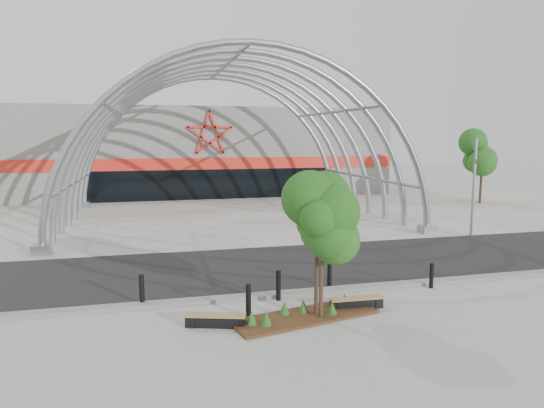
# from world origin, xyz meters

# --- Properties ---
(ground) EXTENTS (140.00, 140.00, 0.00)m
(ground) POSITION_xyz_m (0.00, 0.00, 0.00)
(ground) COLOR #999993
(ground) RESTS_ON ground
(road) EXTENTS (140.00, 7.00, 0.02)m
(road) POSITION_xyz_m (0.00, 3.50, 0.01)
(road) COLOR black
(road) RESTS_ON ground
(forecourt) EXTENTS (60.00, 17.00, 0.04)m
(forecourt) POSITION_xyz_m (0.00, 15.50, 0.02)
(forecourt) COLOR #A8A197
(forecourt) RESTS_ON ground
(kerb) EXTENTS (60.00, 0.50, 0.12)m
(kerb) POSITION_xyz_m (0.00, -0.25, 0.06)
(kerb) COLOR slate
(kerb) RESTS_ON ground
(arena_building) EXTENTS (34.00, 15.24, 8.00)m
(arena_building) POSITION_xyz_m (0.00, 33.45, 3.99)
(arena_building) COLOR slate
(arena_building) RESTS_ON ground
(vault_canopy) EXTENTS (20.80, 15.80, 20.36)m
(vault_canopy) POSITION_xyz_m (0.00, 15.50, 0.02)
(vault_canopy) COLOR gray
(vault_canopy) RESTS_ON ground
(planting_bed) EXTENTS (4.76, 2.39, 0.48)m
(planting_bed) POSITION_xyz_m (-0.63, -2.40, 0.12)
(planting_bed) COLOR #392110
(planting_bed) RESTS_ON ground
(signal_pole) EXTENTS (0.15, 0.75, 5.38)m
(signal_pole) POSITION_xyz_m (12.06, 6.92, 2.81)
(signal_pole) COLOR gray
(signal_pole) RESTS_ON ground
(street_tree_0) EXTENTS (1.75, 1.75, 3.98)m
(street_tree_0) POSITION_xyz_m (-0.16, -2.66, 2.86)
(street_tree_0) COLOR black
(street_tree_0) RESTS_ON ground
(street_tree_1) EXTENTS (1.54, 1.54, 3.64)m
(street_tree_1) POSITION_xyz_m (-0.20, -2.35, 2.61)
(street_tree_1) COLOR black
(street_tree_1) RESTS_ON ground
(bench_0) EXTENTS (1.80, 0.90, 0.37)m
(bench_0) POSITION_xyz_m (-3.30, -2.43, 0.18)
(bench_0) COLOR black
(bench_0) RESTS_ON ground
(bench_1) EXTENTS (1.76, 0.45, 0.37)m
(bench_1) POSITION_xyz_m (1.28, -2.04, 0.18)
(bench_1) COLOR black
(bench_1) RESTS_ON ground
(bollard_0) EXTENTS (0.17, 0.17, 1.03)m
(bollard_0) POSITION_xyz_m (-5.39, -0.06, 0.52)
(bollard_0) COLOR black
(bollard_0) RESTS_ON ground
(bollard_1) EXTENTS (0.17, 0.17, 1.03)m
(bollard_1) POSITION_xyz_m (-2.22, -1.90, 0.52)
(bollard_1) COLOR black
(bollard_1) RESTS_ON ground
(bollard_2) EXTENTS (0.17, 0.17, 1.03)m
(bollard_2) POSITION_xyz_m (-0.95, -0.67, 0.52)
(bollard_2) COLOR black
(bollard_2) RESTS_ON ground
(bollard_3) EXTENTS (0.16, 0.16, 1.00)m
(bollard_3) POSITION_xyz_m (1.22, 0.23, 0.50)
(bollard_3) COLOR black
(bollard_3) RESTS_ON ground
(bollard_4) EXTENTS (0.15, 0.15, 0.92)m
(bollard_4) POSITION_xyz_m (4.78, -0.74, 0.46)
(bollard_4) COLOR black
(bollard_4) RESTS_ON ground
(bg_tree_1) EXTENTS (2.70, 2.70, 5.91)m
(bg_tree_1) POSITION_xyz_m (21.00, 18.00, 4.25)
(bg_tree_1) COLOR black
(bg_tree_1) RESTS_ON ground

